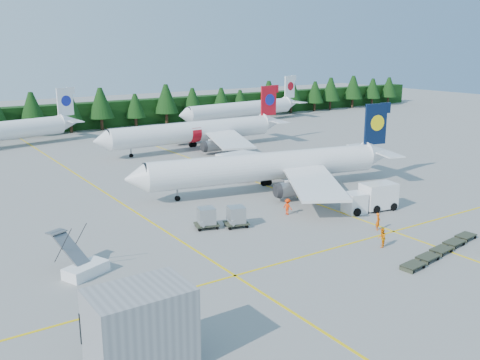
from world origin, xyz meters
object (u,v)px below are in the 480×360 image
airliner_navy (261,167)px  service_truck (370,198)px  airliner_red (190,132)px  airstairs (84,267)px

airliner_navy → service_truck: 15.25m
airliner_navy → airliner_red: bearing=90.3°
airstairs → service_truck: 34.05m
airliner_red → service_truck: 44.71m
airliner_navy → airliner_red: (5.92, 30.69, 0.04)m
airliner_red → airstairs: bearing=-128.1°
airliner_navy → service_truck: (5.82, -13.99, -1.73)m
airliner_navy → airliner_red: size_ratio=0.98×
airstairs → service_truck: size_ratio=0.82×
airstairs → service_truck: airstairs is taller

